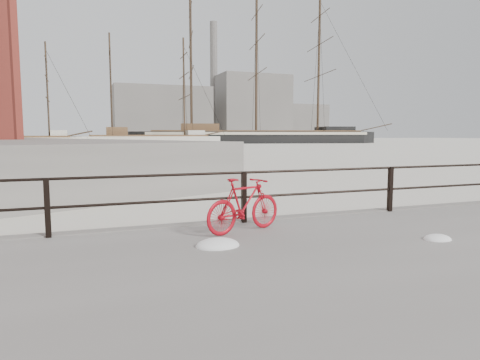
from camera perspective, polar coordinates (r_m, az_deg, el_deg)
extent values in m
plane|color=white|center=(10.35, 18.69, -5.73)|extent=(400.00, 400.00, 0.00)
imported|color=#B30B18|center=(7.52, 0.55, -3.33)|extent=(1.59, 0.74, 0.97)
ellipsoid|color=white|center=(6.64, -3.01, -7.77)|extent=(0.69, 0.54, 0.25)
ellipsoid|color=white|center=(7.76, 24.85, -6.59)|extent=(0.48, 0.38, 0.17)
cube|color=gray|center=(150.34, -10.47, 8.64)|extent=(32.00, 18.00, 18.00)
cube|color=gray|center=(165.02, 1.41, 9.54)|extent=(26.00, 20.00, 24.00)
cube|color=gray|center=(179.07, 7.71, 7.62)|extent=(20.00, 16.00, 14.00)
cylinder|color=gray|center=(166.30, -3.51, 12.97)|extent=(2.80, 2.80, 44.00)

